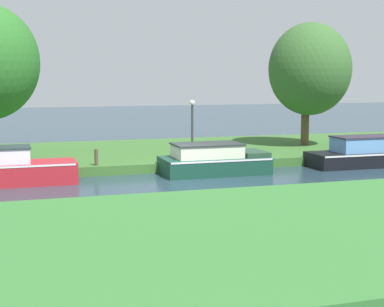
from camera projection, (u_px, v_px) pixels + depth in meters
The scene contains 8 objects.
ground_plane at pixel (183, 181), 23.34m from camera, with size 120.00×120.00×0.00m, color #243947.
riverbank_far at pixel (143, 154), 29.93m from camera, with size 72.00×10.00×0.40m, color #37652A.
riverbank_near at pixel (285, 232), 14.81m from camera, with size 72.00×10.00×0.40m, color #336F30.
black_narrowboat at pixel (365, 154), 27.15m from camera, with size 5.31×1.91×1.38m.
forest_cruiser at pixel (214, 161), 24.92m from camera, with size 4.47×2.18×1.31m.
willow_tree_centre at pixel (310, 69), 31.27m from camera, with size 4.31×4.57×6.53m.
lamp_post at pixel (192, 121), 26.45m from camera, with size 0.24×0.24×2.65m.
mooring_post_near at pixel (96, 157), 24.58m from camera, with size 0.15×0.15×0.69m, color #4D412D.
Camera 1 is at (-6.60, -22.05, 4.07)m, focal length 55.26 mm.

